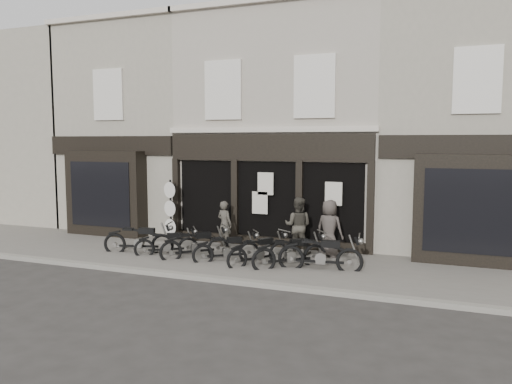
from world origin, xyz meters
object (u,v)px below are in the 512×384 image
(motorcycle_6, at_px, (321,257))
(advert_sign_post, at_px, (170,213))
(motorcycle_3, at_px, (227,251))
(motorcycle_5, at_px, (291,256))
(motorcycle_1, at_px, (167,246))
(motorcycle_0, at_px, (139,242))
(man_centre, at_px, (298,226))
(man_left, at_px, (225,224))
(man_right, at_px, (329,228))
(motorcycle_4, at_px, (259,254))
(motorcycle_2, at_px, (196,247))

(motorcycle_6, bearing_deg, advert_sign_post, 154.81)
(motorcycle_3, height_order, advert_sign_post, advert_sign_post)
(motorcycle_5, distance_m, motorcycle_6, 0.87)
(motorcycle_1, bearing_deg, motorcycle_0, 151.85)
(motorcycle_0, height_order, man_centre, man_centre)
(man_centre, bearing_deg, man_left, -4.41)
(motorcycle_1, relative_size, motorcycle_3, 1.00)
(motorcycle_3, distance_m, motorcycle_5, 1.99)
(motorcycle_6, relative_size, man_left, 1.52)
(man_right, bearing_deg, motorcycle_6, 109.17)
(motorcycle_3, distance_m, motorcycle_4, 1.02)
(motorcycle_6, xyz_separation_m, man_right, (-0.13, 1.59, 0.55))
(motorcycle_2, relative_size, motorcycle_3, 0.99)
(motorcycle_4, relative_size, man_left, 1.18)
(motorcycle_3, relative_size, advert_sign_post, 0.76)
(motorcycle_4, bearing_deg, motorcycle_6, -54.29)
(motorcycle_1, xyz_separation_m, motorcycle_6, (4.96, -0.06, 0.07))
(motorcycle_2, distance_m, man_left, 1.71)
(motorcycle_5, distance_m, man_centre, 1.79)
(motorcycle_5, height_order, man_right, man_right)
(man_centre, bearing_deg, motorcycle_6, 121.59)
(motorcycle_1, bearing_deg, motorcycle_3, -35.22)
(motorcycle_3, xyz_separation_m, advert_sign_post, (-3.01, 1.82, 0.74))
(motorcycle_0, height_order, motorcycle_2, motorcycle_0)
(motorcycle_6, height_order, advert_sign_post, advert_sign_post)
(motorcycle_5, bearing_deg, man_left, 108.80)
(motorcycle_3, bearing_deg, motorcycle_4, -36.77)
(man_centre, relative_size, advert_sign_post, 0.78)
(motorcycle_4, distance_m, motorcycle_5, 0.97)
(motorcycle_1, relative_size, motorcycle_2, 1.01)
(motorcycle_6, bearing_deg, motorcycle_0, 172.21)
(motorcycle_0, relative_size, man_centre, 1.26)
(motorcycle_0, relative_size, motorcycle_6, 0.95)
(man_right, bearing_deg, motorcycle_1, 31.92)
(motorcycle_1, relative_size, man_centre, 0.98)
(man_right, xyz_separation_m, advert_sign_post, (-5.74, 0.23, 0.13))
(motorcycle_2, distance_m, motorcycle_4, 2.10)
(motorcycle_0, xyz_separation_m, motorcycle_1, (0.96, 0.09, -0.06))
(motorcycle_2, height_order, advert_sign_post, advert_sign_post)
(motorcycle_6, distance_m, man_centre, 2.07)
(motorcycle_1, bearing_deg, motorcycle_2, -34.42)
(motorcycle_0, relative_size, motorcycle_2, 1.29)
(motorcycle_1, xyz_separation_m, man_centre, (3.81, 1.57, 0.64))
(motorcycle_0, relative_size, advert_sign_post, 0.98)
(motorcycle_1, distance_m, man_centre, 4.17)
(motorcycle_4, height_order, motorcycle_5, motorcycle_5)
(man_centre, bearing_deg, advert_sign_post, -5.83)
(motorcycle_0, height_order, motorcycle_3, motorcycle_0)
(motorcycle_0, bearing_deg, motorcycle_1, -9.74)
(motorcycle_3, height_order, motorcycle_6, motorcycle_6)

